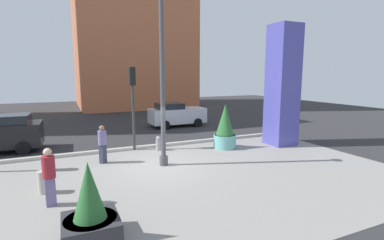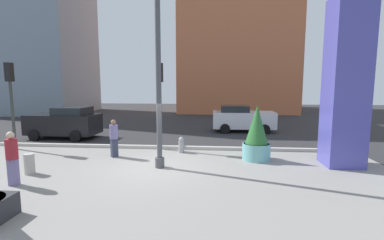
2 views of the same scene
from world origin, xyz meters
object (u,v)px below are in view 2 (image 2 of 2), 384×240
lamp_post (158,73)px  art_pillar_blue (346,84)px  traffic_light_far_side (160,91)px  car_intersection (242,118)px  pedestrian_crossing (12,156)px  fire_hydrant (181,145)px  pedestrian_by_curb (114,136)px  potted_plant_mid_plaza (257,136)px  concrete_bollard (29,164)px  car_far_lane (65,123)px  traffic_light_corner (11,91)px

lamp_post → art_pillar_blue: (7.14, 0.94, -0.39)m
traffic_light_far_side → car_intersection: traffic_light_far_side is taller
traffic_light_far_side → pedestrian_crossing: bearing=-124.9°
fire_hydrant → pedestrian_crossing: size_ratio=0.43×
pedestrian_by_curb → fire_hydrant: bearing=20.1°
fire_hydrant → traffic_light_far_side: 2.80m
potted_plant_mid_plaza → lamp_post: bearing=-159.5°
concrete_bollard → fire_hydrant: bearing=35.5°
lamp_post → car_far_lane: bearing=141.7°
fire_hydrant → concrete_bollard: (-5.06, -3.61, 0.01)m
potted_plant_mid_plaza → fire_hydrant: bearing=163.7°
car_far_lane → pedestrian_by_curb: car_far_lane is taller
car_intersection → pedestrian_crossing: 13.68m
traffic_light_corner → potted_plant_mid_plaza: bearing=-4.8°
car_intersection → car_far_lane: size_ratio=1.00×
lamp_post → potted_plant_mid_plaza: 4.88m
fire_hydrant → pedestrian_by_curb: 3.10m
traffic_light_corner → car_intersection: (11.71, 6.22, -2.00)m
art_pillar_blue → traffic_light_far_side: art_pillar_blue is taller
fire_hydrant → car_intersection: (3.40, 6.22, 0.52)m
potted_plant_mid_plaza → traffic_light_corner: bearing=175.2°
fire_hydrant → car_far_lane: (-7.33, 2.93, 0.56)m
car_far_lane → pedestrian_crossing: car_far_lane is taller
potted_plant_mid_plaza → pedestrian_crossing: bearing=-155.3°
art_pillar_blue → car_far_lane: 14.79m
concrete_bollard → pedestrian_by_curb: pedestrian_by_curb is taller
pedestrian_by_curb → traffic_light_far_side: bearing=43.2°
concrete_bollard → pedestrian_by_curb: size_ratio=0.45×
car_far_lane → fire_hydrant: bearing=-21.8°
lamp_post → pedestrian_crossing: size_ratio=4.24×
lamp_post → car_intersection: size_ratio=1.81×
traffic_light_far_side → art_pillar_blue: bearing=-15.2°
pedestrian_crossing → pedestrian_by_curb: bearing=62.0°
potted_plant_mid_plaza → car_intersection: (0.06, 7.19, -0.16)m
pedestrian_by_curb → pedestrian_crossing: 4.17m
art_pillar_blue → pedestrian_crossing: 12.07m
pedestrian_by_curb → pedestrian_crossing: pedestrian_crossing is taller
lamp_post → art_pillar_blue: size_ratio=1.15×
fire_hydrant → lamp_post: bearing=-102.7°
potted_plant_mid_plaza → pedestrian_crossing: (-8.15, -3.75, -0.07)m
fire_hydrant → traffic_light_far_side: size_ratio=0.18×
pedestrian_crossing → car_intersection: bearing=53.1°
art_pillar_blue → traffic_light_corner: (-14.90, 1.48, -0.35)m
lamp_post → pedestrian_by_curb: bearing=149.2°
lamp_post → car_intersection: lamp_post is taller
art_pillar_blue → pedestrian_crossing: bearing=-164.2°
lamp_post → fire_hydrant: 4.10m
lamp_post → car_far_lane: lamp_post is taller
fire_hydrant → concrete_bollard: size_ratio=1.00×
lamp_post → concrete_bollard: (-4.51, -1.18, -3.25)m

